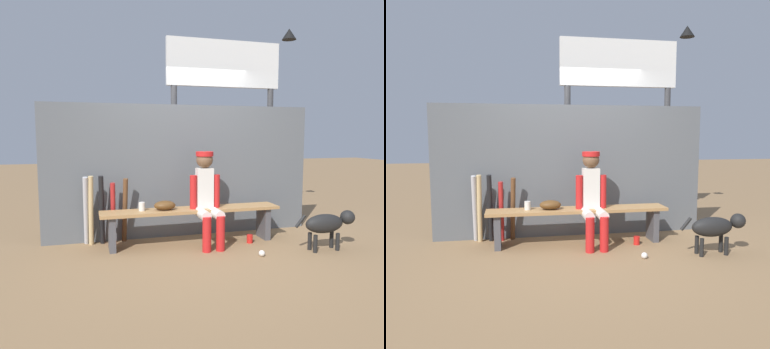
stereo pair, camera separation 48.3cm
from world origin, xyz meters
The scene contains 15 objects.
ground_plane centered at (0.00, 0.00, 0.00)m, with size 30.00×30.00×0.00m, color olive.
chainlink_fence centered at (0.00, 0.44, 0.93)m, with size 3.85×0.03×1.86m, color #595E63.
dugout_bench centered at (0.00, 0.00, 0.37)m, with size 2.38×0.36×0.48m.
player_seated centered at (0.17, -0.11, 0.67)m, with size 0.41×0.55×1.23m.
baseball_glove centered at (-0.37, 0.00, 0.54)m, with size 0.28×0.20×0.12m, color #593819.
bat_wood_dark centered at (-0.85, 0.31, 0.44)m, with size 0.06×0.06×0.88m, color brown.
bat_aluminum_red centered at (-1.00, 0.30, 0.41)m, with size 0.06×0.06×0.82m, color #B22323.
bat_aluminum_black centered at (-1.15, 0.30, 0.46)m, with size 0.06×0.06×0.92m, color black.
bat_wood_natural centered at (-1.28, 0.28, 0.46)m, with size 0.06×0.06×0.92m, color tan.
bat_aluminum_silver centered at (-1.35, 0.30, 0.46)m, with size 0.06×0.06×0.92m, color #B7B7BC.
baseball centered at (0.66, -0.72, 0.04)m, with size 0.07×0.07×0.07m, color white.
cup_on_ground centered at (0.76, -0.17, 0.06)m, with size 0.08×0.08×0.11m, color red.
cup_on_bench centered at (-0.66, 0.03, 0.53)m, with size 0.08×0.08×0.11m, color silver.
scoreboard centered at (0.96, 1.19, 2.24)m, with size 2.20×0.27×3.21m.
dog centered at (1.57, -0.72, 0.34)m, with size 0.84×0.20×0.49m.
Camera 1 is at (-1.32, -4.63, 1.45)m, focal length 34.72 mm.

